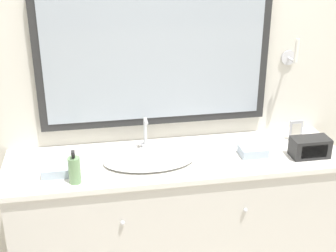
{
  "coord_description": "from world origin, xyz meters",
  "views": [
    {
      "loc": [
        -0.46,
        -2.06,
        2.13
      ],
      "look_at": [
        -0.05,
        0.27,
        1.09
      ],
      "focal_mm": 50.0,
      "sensor_mm": 36.0,
      "label": 1
    }
  ],
  "objects": [
    {
      "name": "soap_bottle",
      "position": [
        -0.57,
        0.09,
        0.96
      ],
      "size": [
        0.06,
        0.06,
        0.19
      ],
      "color": "#709966",
      "rests_on": "vanity_counter"
    },
    {
      "name": "appliance_box",
      "position": [
        0.75,
        0.16,
        0.95
      ],
      "size": [
        0.21,
        0.12,
        0.11
      ],
      "color": "black",
      "rests_on": "vanity_counter"
    },
    {
      "name": "hand_towel_near_sink",
      "position": [
        -0.67,
        0.19,
        0.91
      ],
      "size": [
        0.14,
        0.11,
        0.05
      ],
      "color": "#A8B7C6",
      "rests_on": "vanity_counter"
    },
    {
      "name": "wall_back",
      "position": [
        -0.0,
        0.58,
        1.28
      ],
      "size": [
        8.0,
        0.18,
        2.55
      ],
      "color": "silver",
      "rests_on": "ground_plane"
    },
    {
      "name": "hand_towel_far_corner",
      "position": [
        0.44,
        0.23,
        0.91
      ],
      "size": [
        0.15,
        0.12,
        0.05
      ],
      "color": "#A8B7C6",
      "rests_on": "vanity_counter"
    },
    {
      "name": "sink_basin",
      "position": [
        -0.16,
        0.25,
        0.91
      ],
      "size": [
        0.52,
        0.35,
        0.2
      ],
      "color": "white",
      "rests_on": "vanity_counter"
    },
    {
      "name": "vanity_counter",
      "position": [
        0.0,
        0.27,
        0.45
      ],
      "size": [
        1.93,
        0.56,
        0.89
      ],
      "color": "beige",
      "rests_on": "ground_plane"
    },
    {
      "name": "picture_frame",
      "position": [
        0.77,
        0.39,
        0.95
      ],
      "size": [
        0.08,
        0.01,
        0.13
      ],
      "color": "#B2B2B7",
      "rests_on": "vanity_counter"
    }
  ]
}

